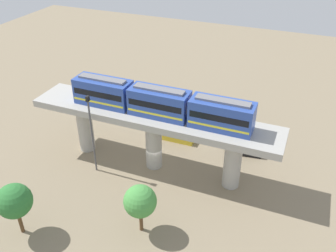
{
  "coord_description": "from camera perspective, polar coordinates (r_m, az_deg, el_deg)",
  "views": [
    {
      "loc": [
        -32.34,
        -15.02,
        27.7
      ],
      "look_at": [
        2.5,
        -0.77,
        4.35
      ],
      "focal_mm": 39.6,
      "sensor_mm": 36.0,
      "label": 1
    }
  ],
  "objects": [
    {
      "name": "tree_mid_lot",
      "position": [
        35.08,
        -4.32,
        -11.5
      ],
      "size": [
        3.15,
        3.15,
        5.28
      ],
      "color": "brown",
      "rests_on": "ground"
    },
    {
      "name": "tree_near_viaduct",
      "position": [
        37.41,
        -22.58,
        -10.63
      ],
      "size": [
        3.33,
        3.33,
        5.63
      ],
      "color": "brown",
      "rests_on": "ground"
    },
    {
      "name": "viaduct",
      "position": [
        41.99,
        -2.27,
        -0.1
      ],
      "size": [
        5.2,
        28.85,
        7.24
      ],
      "color": "#A8A59E",
      "rests_on": "ground"
    },
    {
      "name": "train",
      "position": [
        40.08,
        -1.36,
        3.64
      ],
      "size": [
        2.64,
        20.5,
        3.24
      ],
      "color": "#2D4CA5",
      "rests_on": "viaduct"
    },
    {
      "name": "parked_car_yellow",
      "position": [
        49.26,
        1.65,
        -1.38
      ],
      "size": [
        1.85,
        4.22,
        1.76
      ],
      "rotation": [
        0.0,
        0.0,
        0.01
      ],
      "color": "yellow",
      "rests_on": "ground"
    },
    {
      "name": "parked_car_black",
      "position": [
        47.83,
        11.73,
        -3.26
      ],
      "size": [
        2.33,
        4.4,
        1.76
      ],
      "rotation": [
        0.0,
        0.0,
        0.13
      ],
      "color": "black",
      "rests_on": "ground"
    },
    {
      "name": "ground_plane",
      "position": [
        45.15,
        -2.12,
        -6.05
      ],
      "size": [
        120.0,
        120.0,
        0.0
      ],
      "primitive_type": "plane",
      "color": "#84755B"
    },
    {
      "name": "signal_post",
      "position": [
        42.13,
        -11.66,
        -0.81
      ],
      "size": [
        0.44,
        0.28,
        9.84
      ],
      "color": "#4C4C51",
      "rests_on": "ground"
    }
  ]
}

